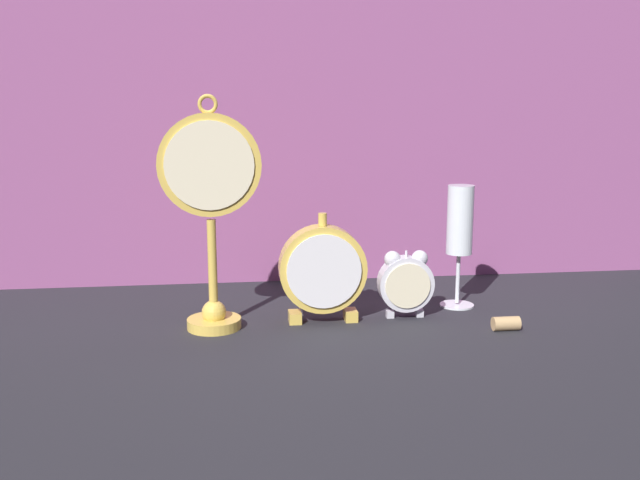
{
  "coord_description": "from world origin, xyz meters",
  "views": [
    {
      "loc": [
        -0.14,
        -1.06,
        0.35
      ],
      "look_at": [
        0.0,
        0.08,
        0.13
      ],
      "focal_mm": 40.0,
      "sensor_mm": 36.0,
      "label": 1
    }
  ],
  "objects_px": {
    "pocket_watch_on_stand": "(211,207)",
    "alarm_clock_twin_bell": "(406,281)",
    "mantel_clock_silver": "(323,270)",
    "champagne_flute": "(460,229)",
    "wine_cork": "(506,323)"
  },
  "relations": [
    {
      "from": "mantel_clock_silver",
      "to": "champagne_flute",
      "type": "xyz_separation_m",
      "value": [
        0.24,
        0.06,
        0.05
      ]
    },
    {
      "from": "champagne_flute",
      "to": "alarm_clock_twin_bell",
      "type": "bearing_deg",
      "value": -153.21
    },
    {
      "from": "alarm_clock_twin_bell",
      "to": "wine_cork",
      "type": "bearing_deg",
      "value": -31.55
    },
    {
      "from": "champagne_flute",
      "to": "pocket_watch_on_stand",
      "type": "bearing_deg",
      "value": -170.15
    },
    {
      "from": "pocket_watch_on_stand",
      "to": "champagne_flute",
      "type": "bearing_deg",
      "value": 9.85
    },
    {
      "from": "wine_cork",
      "to": "pocket_watch_on_stand",
      "type": "bearing_deg",
      "value": 171.58
    },
    {
      "from": "alarm_clock_twin_bell",
      "to": "mantel_clock_silver",
      "type": "relative_size",
      "value": 0.63
    },
    {
      "from": "pocket_watch_on_stand",
      "to": "wine_cork",
      "type": "bearing_deg",
      "value": -8.42
    },
    {
      "from": "pocket_watch_on_stand",
      "to": "alarm_clock_twin_bell",
      "type": "xyz_separation_m",
      "value": [
        0.31,
        0.02,
        -0.13
      ]
    },
    {
      "from": "alarm_clock_twin_bell",
      "to": "wine_cork",
      "type": "distance_m",
      "value": 0.17
    },
    {
      "from": "champagne_flute",
      "to": "wine_cork",
      "type": "height_order",
      "value": "champagne_flute"
    },
    {
      "from": "mantel_clock_silver",
      "to": "champagne_flute",
      "type": "height_order",
      "value": "champagne_flute"
    },
    {
      "from": "pocket_watch_on_stand",
      "to": "wine_cork",
      "type": "xyz_separation_m",
      "value": [
        0.45,
        -0.07,
        -0.18
      ]
    },
    {
      "from": "mantel_clock_silver",
      "to": "champagne_flute",
      "type": "relative_size",
      "value": 0.84
    },
    {
      "from": "alarm_clock_twin_bell",
      "to": "wine_cork",
      "type": "relative_size",
      "value": 2.69
    }
  ]
}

